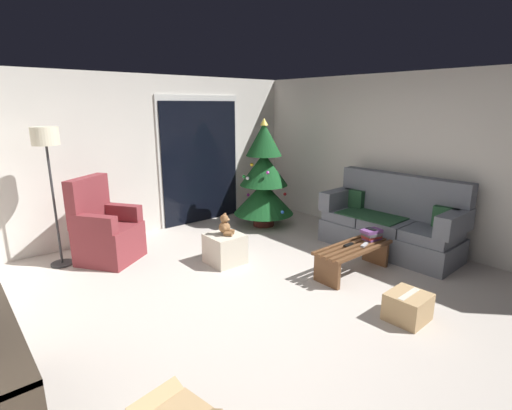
{
  "coord_description": "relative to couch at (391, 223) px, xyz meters",
  "views": [
    {
      "loc": [
        -2.53,
        -2.8,
        2.05
      ],
      "look_at": [
        0.4,
        0.7,
        0.85
      ],
      "focal_mm": 27.05,
      "sensor_mm": 36.0,
      "label": 1
    }
  ],
  "objects": [
    {
      "name": "book_stack",
      "position": [
        -0.72,
        -0.16,
        0.04
      ],
      "size": [
        0.28,
        0.21,
        0.14
      ],
      "color": "#6B3D7A",
      "rests_on": "coffee_table"
    },
    {
      "name": "ottoman",
      "position": [
        -2.1,
        1.14,
        -0.2
      ],
      "size": [
        0.44,
        0.44,
        0.39
      ],
      "primitive_type": "cube",
      "color": "beige",
      "rests_on": "ground"
    },
    {
      "name": "teddy_bear_chestnut",
      "position": [
        -2.09,
        1.14,
        0.11
      ],
      "size": [
        0.21,
        0.22,
        0.29
      ],
      "color": "brown",
      "rests_on": "ottoman"
    },
    {
      "name": "patio_door_glass",
      "position": [
        -1.28,
        2.99,
        0.65
      ],
      "size": [
        1.5,
        0.02,
        2.1
      ],
      "primitive_type": "cube",
      "color": "black",
      "rests_on": "ground"
    },
    {
      "name": "ground_plane",
      "position": [
        -2.32,
        0.02,
        -0.4
      ],
      "size": [
        7.0,
        7.0,
        0.0
      ],
      "primitive_type": "plane",
      "color": "#BCB2A8"
    },
    {
      "name": "remote_black",
      "position": [
        -1.12,
        -0.1,
        -0.03
      ],
      "size": [
        0.16,
        0.05,
        0.02
      ],
      "primitive_type": "cube",
      "rotation": [
        0.0,
        0.0,
        4.74
      ],
      "color": "black",
      "rests_on": "coffee_table"
    },
    {
      "name": "cardboard_box_taped_mid_floor",
      "position": [
        -1.55,
        -1.15,
        -0.26
      ],
      "size": [
        0.39,
        0.37,
        0.28
      ],
      "color": "tan",
      "rests_on": "ground"
    },
    {
      "name": "patio_door_frame",
      "position": [
        -1.28,
        3.0,
        0.7
      ],
      "size": [
        1.6,
        0.02,
        2.2
      ],
      "primitive_type": "cube",
      "color": "silver",
      "rests_on": "ground"
    },
    {
      "name": "coffee_table",
      "position": [
        -1.08,
        -0.15,
        -0.16
      ],
      "size": [
        1.1,
        0.4,
        0.36
      ],
      "color": "brown",
      "rests_on": "ground"
    },
    {
      "name": "armchair",
      "position": [
        -3.26,
        2.24,
        0.0
      ],
      "size": [
        0.95,
        0.95,
        1.13
      ],
      "color": "maroon",
      "rests_on": "ground"
    },
    {
      "name": "cell_phone",
      "position": [
        -0.73,
        -0.16,
        0.11
      ],
      "size": [
        0.09,
        0.15,
        0.01
      ],
      "primitive_type": "cube",
      "rotation": [
        0.0,
        0.0,
        -0.11
      ],
      "color": "black",
      "rests_on": "book_stack"
    },
    {
      "name": "wall_back",
      "position": [
        -2.32,
        3.08,
        0.85
      ],
      "size": [
        5.72,
        0.12,
        2.5
      ],
      "primitive_type": "cube",
      "color": "silver",
      "rests_on": "ground"
    },
    {
      "name": "couch",
      "position": [
        0.0,
        0.0,
        0.0
      ],
      "size": [
        0.84,
        1.96,
        1.08
      ],
      "color": "slate",
      "rests_on": "ground"
    },
    {
      "name": "remote_silver",
      "position": [
        -0.97,
        -0.23,
        -0.03
      ],
      "size": [
        0.16,
        0.08,
        0.02
      ],
      "primitive_type": "cube",
      "rotation": [
        0.0,
        0.0,
        4.96
      ],
      "color": "#ADADB2",
      "rests_on": "coffee_table"
    },
    {
      "name": "christmas_tree",
      "position": [
        -0.63,
        2.05,
        0.42
      ],
      "size": [
        1.02,
        1.03,
        1.83
      ],
      "color": "#4C1E19",
      "rests_on": "ground"
    },
    {
      "name": "wall_right",
      "position": [
        0.54,
        0.02,
        0.85
      ],
      "size": [
        0.12,
        6.0,
        2.5
      ],
      "primitive_type": "cube",
      "color": "silver",
      "rests_on": "ground"
    },
    {
      "name": "floor_lamp",
      "position": [
        -3.78,
        2.47,
        1.11
      ],
      "size": [
        0.32,
        0.32,
        1.78
      ],
      "color": "#2D2D30",
      "rests_on": "ground"
    }
  ]
}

